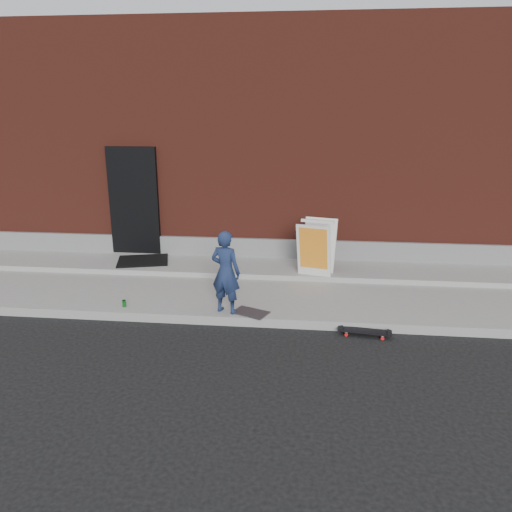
# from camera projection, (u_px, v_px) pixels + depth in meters

# --- Properties ---
(ground) EXTENTS (80.00, 80.00, 0.00)m
(ground) POSITION_uv_depth(u_px,v_px,m) (237.00, 326.00, 7.82)
(ground) COLOR black
(ground) RESTS_ON ground
(sidewalk) EXTENTS (20.00, 3.00, 0.15)m
(sidewalk) POSITION_uv_depth(u_px,v_px,m) (248.00, 289.00, 9.22)
(sidewalk) COLOR gray
(sidewalk) RESTS_ON ground
(apron) EXTENTS (20.00, 1.20, 0.10)m
(apron) POSITION_uv_depth(u_px,v_px,m) (254.00, 267.00, 10.04)
(apron) COLOR gray
(apron) RESTS_ON sidewalk
(building) EXTENTS (20.00, 8.10, 5.00)m
(building) POSITION_uv_depth(u_px,v_px,m) (272.00, 137.00, 13.76)
(building) COLOR #5B2319
(building) RESTS_ON ground
(child) EXTENTS (0.56, 0.45, 1.34)m
(child) POSITION_uv_depth(u_px,v_px,m) (226.00, 272.00, 7.81)
(child) COLOR #1A284B
(child) RESTS_ON sidewalk
(skateboard) EXTENTS (0.78, 0.30, 0.09)m
(skateboard) POSITION_uv_depth(u_px,v_px,m) (365.00, 331.00, 7.48)
(skateboard) COLOR red
(skateboard) RESTS_ON ground
(pizza_sign) EXTENTS (0.79, 0.87, 1.04)m
(pizza_sign) POSITION_uv_depth(u_px,v_px,m) (316.00, 247.00, 9.35)
(pizza_sign) COLOR silver
(pizza_sign) RESTS_ON apron
(soda_can) EXTENTS (0.08, 0.08, 0.12)m
(soda_can) POSITION_uv_depth(u_px,v_px,m) (124.00, 303.00, 8.18)
(soda_can) COLOR #1A8528
(soda_can) RESTS_ON sidewalk
(doormat) EXTENTS (1.18, 1.05, 0.03)m
(doormat) POSITION_uv_depth(u_px,v_px,m) (143.00, 261.00, 10.26)
(doormat) COLOR black
(doormat) RESTS_ON apron
(utility_plate) EXTENTS (0.64, 0.53, 0.02)m
(utility_plate) POSITION_uv_depth(u_px,v_px,m) (251.00, 313.00, 7.94)
(utility_plate) COLOR #4B4B50
(utility_plate) RESTS_ON sidewalk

